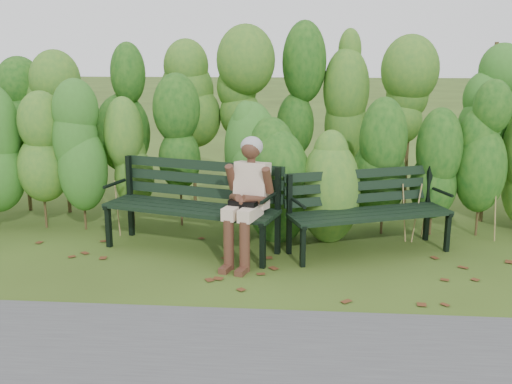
{
  "coord_description": "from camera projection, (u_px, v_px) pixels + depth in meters",
  "views": [
    {
      "loc": [
        0.5,
        -5.75,
        2.24
      ],
      "look_at": [
        0.0,
        0.35,
        0.75
      ],
      "focal_mm": 42.0,
      "sensor_mm": 36.0,
      "label": 1
    }
  ],
  "objects": [
    {
      "name": "bench_right",
      "position": [
        366.0,
        204.0,
        6.65
      ],
      "size": [
        1.89,
        1.19,
        0.9
      ],
      "color": "black",
      "rests_on": "ground"
    },
    {
      "name": "seated_woman",
      "position": [
        247.0,
        192.0,
        6.25
      ],
      "size": [
        0.55,
        0.79,
        1.33
      ],
      "color": "beige",
      "rests_on": "ground"
    },
    {
      "name": "ground",
      "position": [
        253.0,
        271.0,
        6.14
      ],
      "size": [
        80.0,
        80.0,
        0.0
      ],
      "primitive_type": "plane",
      "color": "#344517"
    },
    {
      "name": "hedge_band",
      "position": [
        266.0,
        126.0,
        7.64
      ],
      "size": [
        11.04,
        1.67,
        2.42
      ],
      "color": "#47381E",
      "rests_on": "ground"
    },
    {
      "name": "bench_left",
      "position": [
        195.0,
        198.0,
        6.72
      ],
      "size": [
        2.07,
        1.17,
        0.98
      ],
      "color": "black",
      "rests_on": "ground"
    },
    {
      "name": "leaf_litter",
      "position": [
        250.0,
        271.0,
        6.11
      ],
      "size": [
        5.91,
        2.2,
        0.01
      ],
      "color": "#5A3119",
      "rests_on": "ground"
    }
  ]
}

